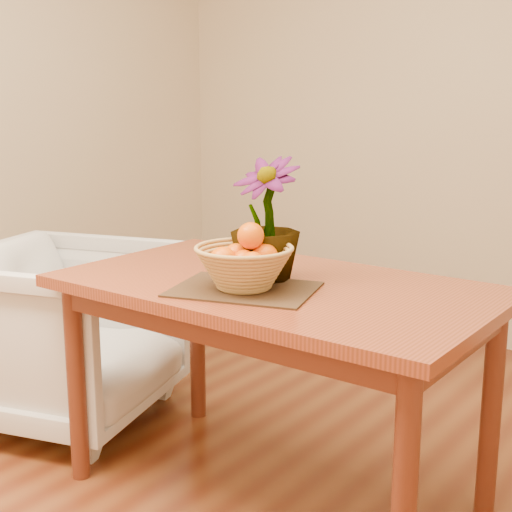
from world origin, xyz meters
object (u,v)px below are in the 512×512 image
Objects in this scene: table at (275,308)px; armchair at (64,324)px; potted_plant at (265,220)px; wicker_basket at (244,269)px.

armchair reaches higher than table.
table is 0.29m from potted_plant.
wicker_basket is at bearing -79.97° from potted_plant.
armchair is at bearing -179.02° from table.
wicker_basket is at bearing -96.42° from table.
table is at bearing -106.35° from armchair.
wicker_basket reaches higher than armchair.
wicker_basket is at bearing -114.06° from armchair.
table is at bearing 83.58° from wicker_basket.
table is 1.09m from armchair.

